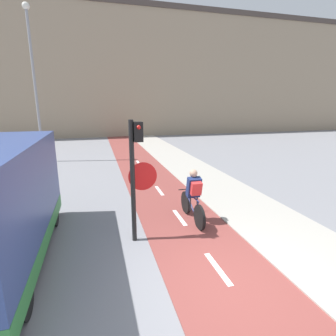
{
  "coord_description": "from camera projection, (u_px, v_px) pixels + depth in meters",
  "views": [
    {
      "loc": [
        -2.18,
        -3.68,
        3.23
      ],
      "look_at": [
        0.0,
        4.26,
        1.2
      ],
      "focal_mm": 28.0,
      "sensor_mm": 36.0,
      "label": 1
    }
  ],
  "objects": [
    {
      "name": "street_lamp_far",
      "position": [
        33.0,
        71.0,
        13.86
      ],
      "size": [
        0.36,
        0.36,
        8.17
      ],
      "color": "gray",
      "rests_on": "ground_plane"
    },
    {
      "name": "ground_plane",
      "position": [
        230.0,
        285.0,
        4.78
      ],
      "size": [
        120.0,
        120.0,
        0.0
      ],
      "primitive_type": "plane",
      "color": "gray"
    },
    {
      "name": "sidewalk_strip",
      "position": [
        332.0,
        264.0,
        5.38
      ],
      "size": [
        2.4,
        60.0,
        0.05
      ],
      "color": "#A8A399",
      "rests_on": "ground_plane"
    },
    {
      "name": "building_row_background",
      "position": [
        114.0,
        74.0,
        26.98
      ],
      "size": [
        60.0,
        5.2,
        12.43
      ],
      "color": "gray",
      "rests_on": "ground_plane"
    },
    {
      "name": "traffic_light_pole",
      "position": [
        136.0,
        168.0,
        5.97
      ],
      "size": [
        0.67,
        0.26,
        2.89
      ],
      "color": "black",
      "rests_on": "ground_plane"
    },
    {
      "name": "bike_lane",
      "position": [
        230.0,
        285.0,
        4.79
      ],
      "size": [
        2.27,
        60.0,
        0.02
      ],
      "color": "brown",
      "rests_on": "ground_plane"
    },
    {
      "name": "cyclist_near",
      "position": [
        193.0,
        197.0,
        7.22
      ],
      "size": [
        0.46,
        1.78,
        1.51
      ],
      "color": "black",
      "rests_on": "ground_plane"
    }
  ]
}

